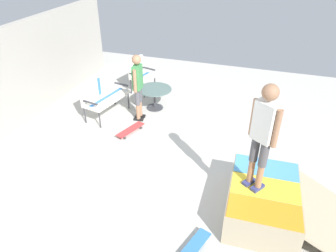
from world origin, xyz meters
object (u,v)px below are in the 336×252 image
object	(u,v)px
patio_table	(155,95)
person_watching	(138,83)
skate_ramp	(265,201)
skateboard_spare	(192,249)
skateboard_by_bench	(131,130)
patio_chair_near_house	(139,72)
patio_bench	(103,93)
person_skater	(263,131)

from	to	relation	value
patio_table	person_watching	distance (m)	0.88
skate_ramp	skateboard_spare	distance (m)	1.46
skate_ramp	skateboard_by_bench	bearing A→B (deg)	62.61
skateboard_by_bench	patio_chair_near_house	bearing A→B (deg)	16.93
patio_bench	skateboard_by_bench	bearing A→B (deg)	-121.63
skate_ramp	patio_bench	size ratio (longest dim) A/B	1.45
patio_table	skate_ramp	bearing A→B (deg)	-134.46
skate_ramp	patio_chair_near_house	xyz separation A→B (m)	(3.85, 3.81, 0.32)
person_skater	skate_ramp	bearing A→B (deg)	-83.45
patio_bench	skateboard_spare	world-z (taller)	patio_bench
patio_table	skateboard_spare	distance (m)	4.59
skateboard_by_bench	person_skater	bearing A→B (deg)	-119.58
patio_bench	patio_table	bearing A→B (deg)	-57.46
skate_ramp	patio_chair_near_house	distance (m)	5.43
person_skater	skateboard_by_bench	distance (m)	3.69
skate_ramp	person_skater	xyz separation A→B (m)	(-0.03, 0.23, 1.34)
skate_ramp	person_watching	bearing A→B (deg)	54.04
patio_table	person_watching	world-z (taller)	person_watching
skateboard_spare	patio_table	bearing A→B (deg)	27.17
patio_table	skateboard_by_bench	size ratio (longest dim) A/B	1.10
person_skater	skateboard_spare	world-z (taller)	person_skater
patio_chair_near_house	person_watching	world-z (taller)	person_watching
person_watching	person_skater	size ratio (longest dim) A/B	0.95
skateboard_by_bench	person_watching	bearing A→B (deg)	5.04
patio_bench	person_watching	bearing A→B (deg)	-85.61
patio_bench	skateboard_spare	size ratio (longest dim) A/B	1.62
patio_bench	patio_chair_near_house	world-z (taller)	same
skate_ramp	person_skater	world-z (taller)	person_skater
patio_bench	skateboard_by_bench	distance (m)	1.30
patio_bench	patio_chair_near_house	bearing A→B (deg)	-11.83
person_watching	skateboard_spare	bearing A→B (deg)	-146.50
skate_ramp	patio_bench	world-z (taller)	patio_bench
person_watching	person_skater	distance (m)	3.84
patio_bench	skateboard_by_bench	xyz separation A→B (m)	(-0.62, -1.01, -0.53)
patio_chair_near_house	patio_table	bearing A→B (deg)	-137.98
patio_table	person_watching	size ratio (longest dim) A/B	0.54
person_watching	skateboard_by_bench	distance (m)	1.13
patio_chair_near_house	patio_table	distance (m)	1.20
person_skater	skateboard_spare	distance (m)	2.01
skate_ramp	skateboard_by_bench	distance (m)	3.54
patio_bench	patio_table	xyz separation A→B (m)	(0.72, -1.13, -0.21)
patio_bench	patio_chair_near_house	distance (m)	1.63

